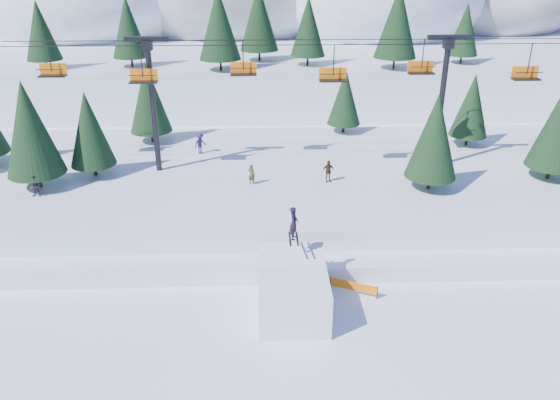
{
  "coord_description": "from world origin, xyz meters",
  "views": [
    {
      "loc": [
        -0.85,
        -22.71,
        18.34
      ],
      "look_at": [
        0.17,
        6.0,
        5.2
      ],
      "focal_mm": 35.0,
      "sensor_mm": 36.0,
      "label": 1
    }
  ],
  "objects_px": {
    "jump_kicker": "(293,291)",
    "chairlift": "(295,83)",
    "banner_near": "(354,286)",
    "banner_far": "(424,268)"
  },
  "relations": [
    {
      "from": "banner_far",
      "to": "jump_kicker",
      "type": "bearing_deg",
      "value": -157.24
    },
    {
      "from": "jump_kicker",
      "to": "banner_far",
      "type": "xyz_separation_m",
      "value": [
        8.3,
        3.48,
        -0.86
      ]
    },
    {
      "from": "banner_near",
      "to": "banner_far",
      "type": "height_order",
      "value": "same"
    },
    {
      "from": "chairlift",
      "to": "banner_far",
      "type": "distance_m",
      "value": 16.78
    },
    {
      "from": "jump_kicker",
      "to": "banner_near",
      "type": "distance_m",
      "value": 4.1
    },
    {
      "from": "jump_kicker",
      "to": "chairlift",
      "type": "relative_size",
      "value": 0.13
    },
    {
      "from": "jump_kicker",
      "to": "banner_near",
      "type": "height_order",
      "value": "jump_kicker"
    },
    {
      "from": "banner_near",
      "to": "banner_far",
      "type": "distance_m",
      "value": 5.0
    },
    {
      "from": "banner_far",
      "to": "chairlift",
      "type": "bearing_deg",
      "value": 120.68
    },
    {
      "from": "banner_near",
      "to": "banner_far",
      "type": "bearing_deg",
      "value": 21.52
    }
  ]
}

